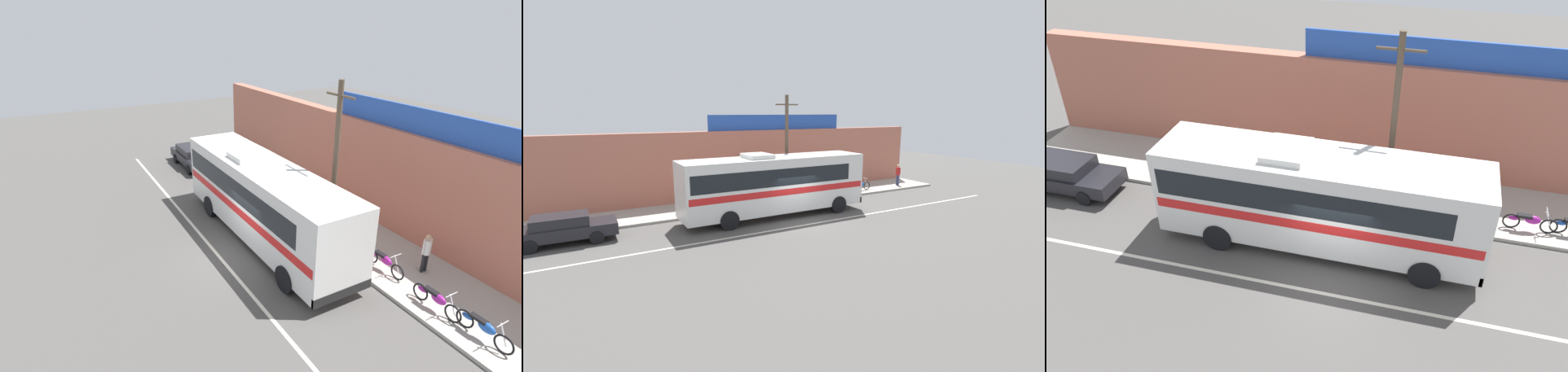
{
  "view_description": "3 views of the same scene",
  "coord_description": "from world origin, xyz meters",
  "views": [
    {
      "loc": [
        13.13,
        -6.27,
        9.15
      ],
      "look_at": [
        -1.6,
        1.95,
        2.19
      ],
      "focal_mm": 27.51,
      "sensor_mm": 36.0,
      "label": 1
    },
    {
      "loc": [
        -10.64,
        -17.28,
        6.09
      ],
      "look_at": [
        0.08,
        1.95,
        1.68
      ],
      "focal_mm": 25.53,
      "sensor_mm": 36.0,
      "label": 2
    },
    {
      "loc": [
        2.66,
        -12.39,
        12.0
      ],
      "look_at": [
        -1.24,
        1.86,
        2.19
      ],
      "focal_mm": 35.8,
      "sensor_mm": 36.0,
      "label": 3
    }
  ],
  "objects": [
    {
      "name": "utility_pole",
      "position": [
        1.31,
        3.78,
        3.78
      ],
      "size": [
        1.6,
        0.22,
        7.02
      ],
      "color": "brown",
      "rests_on": "sidewalk_slab"
    },
    {
      "name": "motorcycle_purple",
      "position": [
        6.48,
        4.14,
        0.57
      ],
      "size": [
        1.91,
        0.56,
        0.94
      ],
      "color": "black",
      "rests_on": "sidewalk_slab"
    },
    {
      "name": "intercity_bus",
      "position": [
        -0.81,
        1.57,
        2.07
      ],
      "size": [
        11.09,
        2.64,
        3.78
      ],
      "color": "silver",
      "rests_on": "ground_plane"
    },
    {
      "name": "sidewalk_slab",
      "position": [
        0.0,
        5.2,
        0.07
      ],
      "size": [
        30.0,
        3.6,
        0.14
      ],
      "primitive_type": "cube",
      "color": "#A8A399",
      "rests_on": "ground_plane"
    },
    {
      "name": "pedestrian_near_shop",
      "position": [
        4.76,
        5.63,
        1.08
      ],
      "size": [
        0.3,
        0.48,
        1.62
      ],
      "color": "black",
      "rests_on": "sidewalk_slab"
    },
    {
      "name": "storefront_facade",
      "position": [
        0.0,
        7.35,
        2.4
      ],
      "size": [
        30.0,
        0.7,
        4.8
      ],
      "primitive_type": "cube",
      "color": "#B26651",
      "rests_on": "ground_plane"
    },
    {
      "name": "motorcycle_orange",
      "position": [
        8.09,
        4.27,
        0.57
      ],
      "size": [
        1.88,
        0.56,
        0.94
      ],
      "color": "black",
      "rests_on": "sidewalk_slab"
    },
    {
      "name": "road_center_stripe",
      "position": [
        0.0,
        -0.8,
        0.0
      ],
      "size": [
        30.0,
        0.14,
        0.01
      ],
      "primitive_type": "cube",
      "color": "silver",
      "rests_on": "ground_plane"
    },
    {
      "name": "storefront_billboard",
      "position": [
        2.58,
        7.35,
        5.35
      ],
      "size": [
        10.75,
        0.12,
        1.1
      ],
      "primitive_type": "cube",
      "color": "#234CAD",
      "rests_on": "storefront_facade"
    },
    {
      "name": "parked_car",
      "position": [
        -11.59,
        2.28,
        0.74
      ],
      "size": [
        4.56,
        1.84,
        1.37
      ],
      "color": "black",
      "rests_on": "ground_plane"
    },
    {
      "name": "motorcycle_blue",
      "position": [
        3.93,
        4.33,
        0.57
      ],
      "size": [
        1.95,
        0.56,
        0.94
      ],
      "color": "black",
      "rests_on": "sidewalk_slab"
    },
    {
      "name": "ground_plane",
      "position": [
        0.0,
        0.0,
        0.0
      ],
      "size": [
        70.0,
        70.0,
        0.0
      ],
      "primitive_type": "plane",
      "color": "#4F4C49"
    },
    {
      "name": "pedestrian_far_left",
      "position": [
        12.27,
        4.48,
        1.15
      ],
      "size": [
        0.3,
        0.48,
        1.72
      ],
      "color": "navy",
      "rests_on": "sidewalk_slab"
    }
  ]
}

